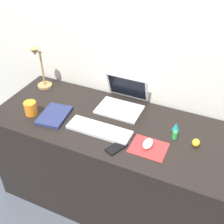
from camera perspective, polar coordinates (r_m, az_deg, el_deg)
name	(u,v)px	position (r m, az deg, el deg)	size (l,w,h in m)	color
ground_plane	(113,196)	(2.40, 0.19, -16.18)	(6.00, 6.00, 0.00)	#474C56
back_wall	(134,83)	(2.09, 4.41, 5.75)	(2.82, 0.05, 1.70)	silver
desk	(113,163)	(2.12, 0.21, -10.10)	(1.62, 0.65, 0.74)	black
laptop	(123,99)	(2.00, 2.18, 2.49)	(0.30, 0.28, 0.20)	silver
keyboard	(99,130)	(1.81, -2.52, -3.52)	(0.41, 0.13, 0.02)	silver
mousepad	(149,148)	(1.71, 7.22, -7.00)	(0.21, 0.17, 0.00)	red
mouse	(148,144)	(1.71, 7.10, -6.20)	(0.06, 0.10, 0.03)	silver
cell_phone	(116,148)	(1.69, 0.85, -7.01)	(0.06, 0.13, 0.01)	black
desk_lamp	(40,69)	(2.21, -13.93, 8.19)	(0.11, 0.14, 0.34)	#A5844C
notebook_pad	(54,115)	(1.96, -11.30, -0.64)	(0.17, 0.24, 0.02)	navy
coffee_mug	(31,108)	(2.00, -15.75, 0.75)	(0.08, 0.08, 0.09)	orange
toy_figurine_yellow	(196,143)	(1.76, 16.22, -5.84)	(0.05, 0.05, 0.05)	yellow
toy_figurine_teal	(176,127)	(1.85, 12.50, -2.83)	(0.05, 0.05, 0.05)	teal
toy_figurine_green	(175,134)	(1.78, 12.33, -4.31)	(0.03, 0.03, 0.06)	green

